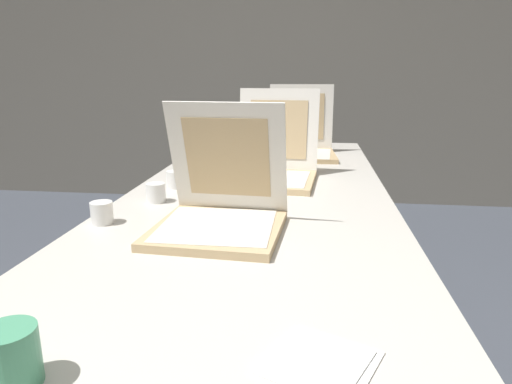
# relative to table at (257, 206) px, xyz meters

# --- Properties ---
(wall_back) EXTENTS (10.00, 0.10, 2.60)m
(wall_back) POSITION_rel_table_xyz_m (0.00, 2.59, 0.60)
(wall_back) COLOR gray
(wall_back) RESTS_ON ground
(table) EXTENTS (0.92, 2.48, 0.74)m
(table) POSITION_rel_table_xyz_m (0.00, 0.00, 0.00)
(table) COLOR beige
(table) RESTS_ON ground
(pizza_box_front) EXTENTS (0.35, 0.36, 0.34)m
(pizza_box_front) POSITION_rel_table_xyz_m (-0.06, -0.38, 0.09)
(pizza_box_front) COLOR tan
(pizza_box_front) RESTS_ON table
(pizza_box_middle) EXTENTS (0.36, 0.41, 0.35)m
(pizza_box_middle) POSITION_rel_table_xyz_m (0.04, 0.22, 0.09)
(pizza_box_middle) COLOR tan
(pizza_box_middle) RESTS_ON table
(pizza_box_back) EXTENTS (0.36, 0.37, 0.36)m
(pizza_box_back) POSITION_rel_table_xyz_m (0.14, 0.77, 0.09)
(pizza_box_back) COLOR tan
(pizza_box_back) RESTS_ON table
(cup_white_mid) EXTENTS (0.06, 0.06, 0.06)m
(cup_white_mid) POSITION_rel_table_xyz_m (-0.31, 0.06, 0.07)
(cup_white_mid) COLOR white
(cup_white_mid) RESTS_ON table
(cup_white_near_left) EXTENTS (0.06, 0.06, 0.06)m
(cup_white_near_left) POSITION_rel_table_xyz_m (-0.40, -0.36, 0.07)
(cup_white_near_left) COLOR white
(cup_white_near_left) RESTS_ON table
(cup_white_near_center) EXTENTS (0.06, 0.06, 0.06)m
(cup_white_near_center) POSITION_rel_table_xyz_m (-0.32, -0.13, 0.07)
(cup_white_near_center) COLOR white
(cup_white_near_center) RESTS_ON table
(cup_printed_front) EXTENTS (0.08, 0.08, 0.09)m
(cup_printed_front) POSITION_rel_table_xyz_m (-0.21, -1.03, 0.09)
(cup_printed_front) COLOR #4C9E75
(cup_printed_front) RESTS_ON table
(napkin_pile) EXTENTS (0.20, 0.20, 0.01)m
(napkin_pile) POSITION_rel_table_xyz_m (0.21, -0.93, 0.05)
(napkin_pile) COLOR white
(napkin_pile) RESTS_ON table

